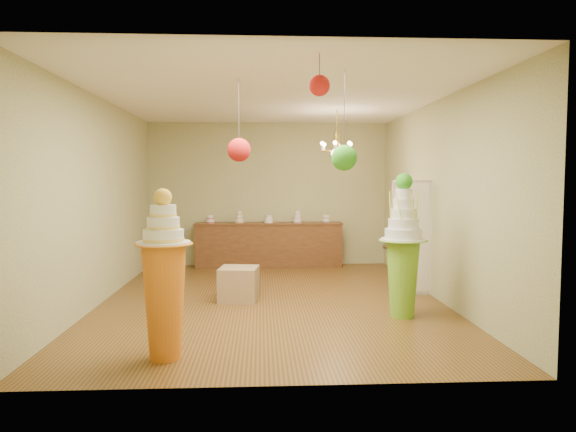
{
  "coord_description": "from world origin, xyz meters",
  "views": [
    {
      "loc": [
        -0.16,
        -7.62,
        1.8
      ],
      "look_at": [
        0.24,
        0.0,
        1.26
      ],
      "focal_mm": 32.0,
      "sensor_mm": 36.0,
      "label": 1
    }
  ],
  "objects_px": {
    "pedestal_green": "(403,259)",
    "round_table": "(401,262)",
    "pedestal_orange": "(164,288)",
    "sideboard": "(269,244)"
  },
  "relations": [
    {
      "from": "pedestal_green",
      "to": "round_table",
      "type": "distance_m",
      "value": 1.65
    },
    {
      "from": "pedestal_green",
      "to": "pedestal_orange",
      "type": "xyz_separation_m",
      "value": [
        -2.82,
        -1.43,
        -0.05
      ]
    },
    {
      "from": "pedestal_orange",
      "to": "round_table",
      "type": "height_order",
      "value": "pedestal_orange"
    },
    {
      "from": "pedestal_green",
      "to": "round_table",
      "type": "height_order",
      "value": "pedestal_green"
    },
    {
      "from": "sideboard",
      "to": "round_table",
      "type": "bearing_deg",
      "value": -49.53
    },
    {
      "from": "pedestal_green",
      "to": "sideboard",
      "type": "relative_size",
      "value": 0.62
    },
    {
      "from": "pedestal_orange",
      "to": "round_table",
      "type": "xyz_separation_m",
      "value": [
        3.23,
        3.0,
        -0.25
      ]
    },
    {
      "from": "pedestal_green",
      "to": "pedestal_orange",
      "type": "height_order",
      "value": "pedestal_green"
    },
    {
      "from": "pedestal_orange",
      "to": "sideboard",
      "type": "height_order",
      "value": "pedestal_orange"
    },
    {
      "from": "sideboard",
      "to": "pedestal_green",
      "type": "bearing_deg",
      "value": -67.19
    }
  ]
}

